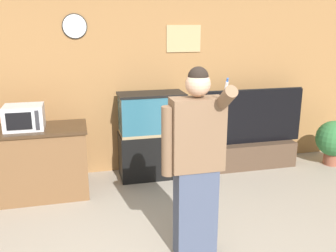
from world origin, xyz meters
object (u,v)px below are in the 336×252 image
Objects in this scene: microwave at (24,117)px; tv_on_stand at (252,144)px; counter_island at (18,164)px; person_standing at (195,162)px; aquarium_on_stand at (152,136)px; potted_plant at (334,140)px.

microwave is 0.29× the size of tv_on_stand.
counter_island is 3.75× the size of microwave.
person_standing reaches higher than tv_on_stand.
person_standing reaches higher than aquarium_on_stand.
person_standing is (-1.56, -1.96, 0.58)m from tv_on_stand.
tv_on_stand reaches higher than counter_island.
person_standing is at bearing -148.51° from potted_plant.
microwave is at bearing -170.05° from aquarium_on_stand.
aquarium_on_stand is 1.98m from person_standing.
counter_island is at bearing -171.19° from aquarium_on_stand.
person_standing is at bearing -89.76° from aquarium_on_stand.
aquarium_on_stand is 0.78× the size of tv_on_stand.
aquarium_on_stand reaches higher than counter_island.
person_standing reaches higher than counter_island.
counter_island is at bearing -179.42° from potted_plant.
tv_on_stand is at bearing 5.29° from microwave.
aquarium_on_stand is 1.59m from tv_on_stand.
aquarium_on_stand is (1.62, 0.28, -0.44)m from microwave.
counter_island is 1.78m from aquarium_on_stand.
counter_island is 1.41× the size of aquarium_on_stand.
microwave is (0.13, -0.01, 0.59)m from counter_island.
counter_island reaches higher than potted_plant.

